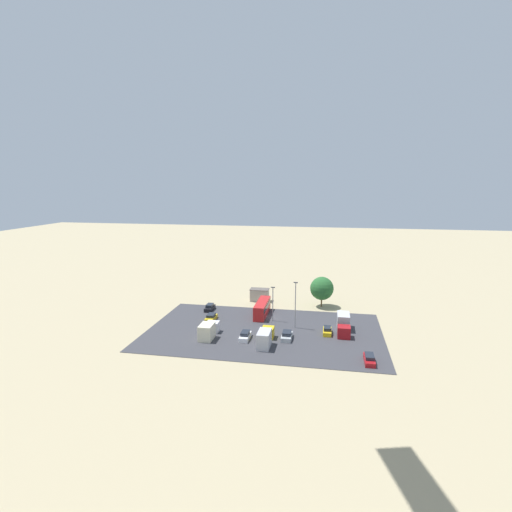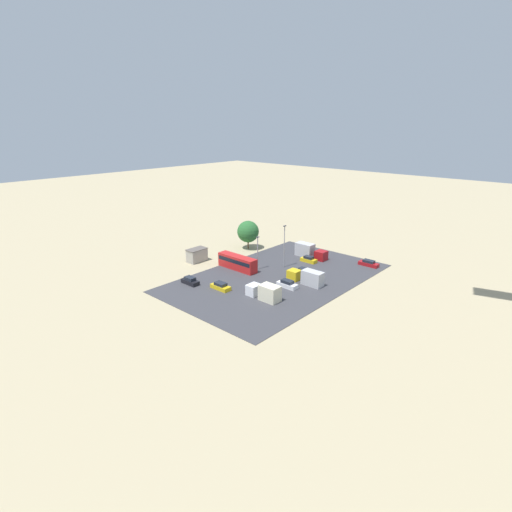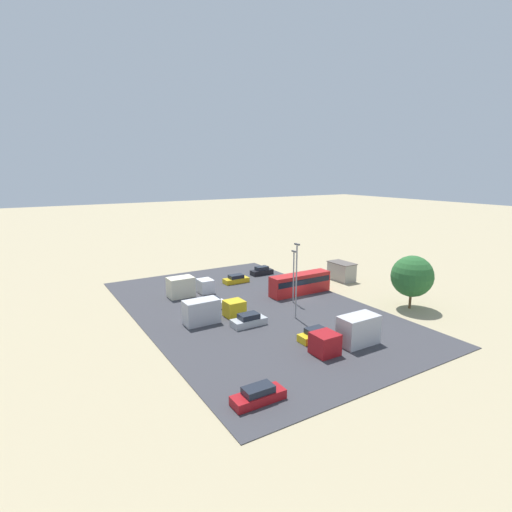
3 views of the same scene
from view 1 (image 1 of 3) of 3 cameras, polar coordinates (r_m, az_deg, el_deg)
ground_plane at (r=93.77m, az=2.04°, el=-8.78°), size 400.00×400.00×0.00m
parking_lot_surface at (r=85.43m, az=1.14°, el=-10.70°), size 48.83×30.70×0.08m
shed_building at (r=106.06m, az=0.51°, el=-5.58°), size 4.97×2.97×3.27m
bus at (r=94.82m, az=0.88°, el=-7.40°), size 2.48×10.45×3.24m
parked_car_0 at (r=85.01m, az=10.14°, el=-10.49°), size 1.70×4.04×1.50m
parked_car_1 at (r=74.06m, az=15.89°, el=-13.98°), size 1.74×4.76×1.44m
parked_car_2 at (r=99.12m, az=-6.62°, el=-7.34°), size 1.74×4.24×1.56m
parked_car_3 at (r=81.38m, az=4.42°, el=-11.30°), size 1.98×4.49×1.56m
parked_car_4 at (r=92.25m, az=-6.43°, el=-8.73°), size 1.87×4.46×1.43m
parked_car_5 at (r=81.17m, az=-1.55°, el=-11.33°), size 1.78×4.51×1.56m
parked_truck_0 at (r=82.35m, az=-6.81°, el=-10.50°), size 2.59×7.21×3.10m
parked_truck_1 at (r=78.36m, az=1.33°, el=-11.53°), size 2.34×8.31×3.12m
parked_truck_2 at (r=86.76m, az=12.39°, el=-9.50°), size 2.55×8.55×3.34m
tree_near_shed at (r=101.75m, az=9.39°, el=-4.59°), size 5.86×5.86×7.69m
light_pole_lot_centre at (r=85.92m, az=5.64°, el=-6.72°), size 0.90×0.28×10.12m
light_pole_lot_edge at (r=90.20m, az=2.42°, el=-6.59°), size 0.90×0.28×7.89m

